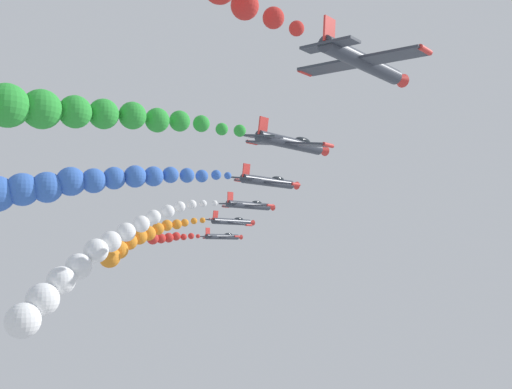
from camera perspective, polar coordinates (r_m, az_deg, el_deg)
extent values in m
cylinder|color=#333842|center=(114.87, -3.50, -4.37)|extent=(1.12, 9.00, 1.12)
cone|color=red|center=(118.51, -1.74, -4.41)|extent=(1.07, 1.20, 1.07)
cube|color=#333842|center=(114.58, -3.64, -4.42)|extent=(9.20, 1.90, 0.39)
cylinder|color=red|center=(117.90, -5.21, -4.49)|extent=(0.37, 1.40, 0.37)
cylinder|color=red|center=(111.35, -1.97, -4.34)|extent=(0.37, 1.40, 0.37)
cube|color=#333842|center=(112.09, -4.95, -4.31)|extent=(3.80, 1.20, 0.27)
cube|color=red|center=(112.06, -5.00, -3.84)|extent=(0.18, 1.10, 1.60)
ellipsoid|color=black|center=(116.16, -2.87, -4.14)|extent=(0.82, 2.20, 0.72)
sphere|color=red|center=(110.27, -6.01, -4.30)|extent=(0.84, 0.84, 0.84)
sphere|color=red|center=(109.16, -6.71, -4.28)|extent=(1.22, 1.22, 1.22)
sphere|color=red|center=(108.16, -7.47, -4.36)|extent=(1.27, 1.27, 1.27)
sphere|color=red|center=(107.16, -8.23, -4.29)|extent=(1.66, 1.66, 1.66)
sphere|color=red|center=(106.12, -8.99, -4.42)|extent=(1.86, 1.86, 1.86)
sphere|color=red|center=(105.12, -9.76, -4.50)|extent=(1.84, 1.84, 1.84)
sphere|color=red|center=(104.25, -10.60, -4.48)|extent=(2.24, 2.24, 2.24)
cylinder|color=#333842|center=(98.28, -2.54, -2.82)|extent=(1.24, 9.00, 1.24)
cone|color=red|center=(101.98, -0.53, -2.92)|extent=(1.18, 1.20, 1.18)
cube|color=#333842|center=(98.00, -2.71, -2.87)|extent=(9.13, 1.90, 1.48)
cylinder|color=red|center=(101.28, -4.55, -2.57)|extent=(0.41, 1.40, 0.41)
cylinder|color=red|center=(94.84, -0.75, -3.18)|extent=(0.41, 1.40, 0.41)
cube|color=#333842|center=(95.46, -4.22, -2.70)|extent=(3.79, 1.20, 0.72)
cube|color=red|center=(95.35, -4.20, -2.15)|extent=(0.37, 1.10, 1.60)
ellipsoid|color=black|center=(99.55, -1.78, -2.57)|extent=(0.89, 2.20, 0.81)
sphere|color=orange|center=(93.38, -5.53, -2.67)|extent=(0.96, 0.96, 0.96)
sphere|color=orange|center=(91.97, -6.41, -2.73)|extent=(1.09, 1.09, 1.09)
sphere|color=orange|center=(90.63, -7.36, -2.91)|extent=(1.29, 1.29, 1.29)
sphere|color=orange|center=(89.01, -8.17, -3.07)|extent=(1.61, 1.61, 1.61)
sphere|color=orange|center=(87.74, -9.17, -3.16)|extent=(1.78, 1.78, 1.78)
sphere|color=orange|center=(86.19, -10.07, -3.50)|extent=(1.91, 1.91, 1.91)
sphere|color=orange|center=(84.75, -11.03, -3.95)|extent=(2.25, 2.25, 2.25)
sphere|color=orange|center=(83.17, -11.95, -4.26)|extent=(2.40, 2.40, 2.40)
sphere|color=orange|center=(81.71, -12.95, -4.75)|extent=(2.42, 2.42, 2.42)
sphere|color=orange|center=(80.17, -13.94, -5.56)|extent=(2.61, 2.61, 2.61)
sphere|color=orange|center=(78.43, -14.85, -6.27)|extent=(2.92, 2.92, 2.92)
cylinder|color=#333842|center=(84.50, -0.73, -1.14)|extent=(1.13, 9.00, 1.13)
cone|color=red|center=(88.31, 1.51, -1.32)|extent=(1.08, 1.20, 1.08)
cube|color=#333842|center=(84.20, -0.92, -1.19)|extent=(9.20, 1.90, 0.47)
cylinder|color=red|center=(87.39, -3.13, -1.24)|extent=(0.37, 1.40, 0.37)
cylinder|color=red|center=(81.15, 1.47, -1.13)|extent=(0.37, 1.40, 0.37)
cube|color=#333842|center=(81.61, -2.63, -0.94)|extent=(3.80, 1.20, 0.30)
cube|color=red|center=(81.60, -2.67, -0.29)|extent=(0.19, 1.10, 1.60)
ellipsoid|color=black|center=(85.86, 0.09, -0.87)|extent=(0.82, 2.20, 0.72)
sphere|color=white|center=(79.35, -4.30, -0.91)|extent=(0.86, 0.86, 0.86)
sphere|color=white|center=(77.79, -5.48, -0.94)|extent=(1.04, 1.04, 1.04)
sphere|color=white|center=(76.13, -6.63, -1.03)|extent=(1.28, 1.28, 1.28)
sphere|color=white|center=(74.52, -7.86, -1.27)|extent=(1.48, 1.48, 1.48)
sphere|color=white|center=(72.83, -9.07, -1.74)|extent=(1.75, 1.75, 1.75)
sphere|color=white|center=(71.43, -10.51, -2.30)|extent=(1.86, 1.86, 1.86)
sphere|color=white|center=(69.64, -11.75, -2.99)|extent=(2.09, 2.09, 2.09)
sphere|color=white|center=(68.22, -13.24, -3.80)|extent=(2.29, 2.29, 2.29)
sphere|color=white|center=(66.76, -14.74, -4.71)|extent=(2.46, 2.46, 2.46)
sphere|color=white|center=(65.10, -16.17, -5.60)|extent=(2.78, 2.78, 2.78)
sphere|color=white|center=(63.78, -17.83, -7.09)|extent=(2.88, 2.88, 2.88)
sphere|color=white|center=(62.37, -19.47, -8.37)|extent=(3.03, 3.03, 3.03)
sphere|color=white|center=(60.96, -21.15, -10.07)|extent=(3.38, 3.38, 3.38)
sphere|color=white|center=(59.63, -22.92, -11.89)|extent=(3.48, 3.48, 3.48)
cylinder|color=#333842|center=(67.66, 1.27, 1.32)|extent=(1.23, 9.00, 1.23)
cone|color=red|center=(71.58, 3.92, 0.96)|extent=(1.17, 1.20, 1.17)
cube|color=#333842|center=(67.35, 1.04, 1.27)|extent=(9.14, 1.90, 1.38)
cylinder|color=red|center=(70.47, -1.77, 1.46)|extent=(0.40, 1.40, 0.40)
cylinder|color=red|center=(64.42, 4.11, 1.05)|extent=(0.40, 1.40, 0.40)
cube|color=#333842|center=(64.70, -1.03, 1.68)|extent=(3.79, 1.20, 0.67)
cube|color=red|center=(64.66, -1.02, 2.49)|extent=(0.35, 1.10, 1.60)
ellipsoid|color=black|center=(69.04, 2.28, 1.60)|extent=(0.88, 2.20, 0.80)
sphere|color=blue|center=(62.71, -2.93, 1.95)|extent=(0.83, 0.83, 0.83)
sphere|color=blue|center=(61.31, -4.13, 2.03)|extent=(1.12, 1.12, 1.12)
sphere|color=blue|center=(60.18, -5.61, 1.91)|extent=(1.39, 1.39, 1.39)
sphere|color=blue|center=(59.08, -7.12, 1.97)|extent=(1.59, 1.59, 1.59)
sphere|color=blue|center=(58.17, -8.81, 2.01)|extent=(1.72, 1.72, 1.72)
sphere|color=blue|center=(57.25, -10.53, 1.85)|extent=(2.06, 2.06, 2.06)
sphere|color=blue|center=(56.48, -12.36, 1.83)|extent=(2.25, 2.25, 2.25)
sphere|color=blue|center=(56.03, -14.42, 1.64)|extent=(2.24, 2.24, 2.24)
sphere|color=blue|center=(55.43, -16.39, 1.37)|extent=(2.41, 2.41, 2.41)
sphere|color=blue|center=(55.19, -18.55, 1.29)|extent=(2.77, 2.77, 2.77)
sphere|color=blue|center=(54.98, -20.74, 0.70)|extent=(2.92, 2.92, 2.92)
sphere|color=blue|center=(54.91, -22.94, 0.48)|extent=(3.05, 3.05, 3.05)
cylinder|color=#333842|center=(52.54, 3.58, 5.30)|extent=(1.25, 9.00, 1.25)
cone|color=red|center=(56.57, 6.79, 4.55)|extent=(1.19, 1.20, 1.19)
cube|color=#333842|center=(52.23, 3.30, 5.25)|extent=(9.12, 1.90, 1.57)
cylinder|color=red|center=(55.25, -0.41, 5.38)|extent=(0.41, 1.40, 0.41)
cylinder|color=red|center=(49.44, 7.44, 5.08)|extent=(0.41, 1.40, 0.41)
cube|color=#333842|center=(49.53, 0.71, 6.01)|extent=(3.78, 1.20, 0.75)
cube|color=red|center=(49.55, 0.75, 7.08)|extent=(0.38, 1.10, 1.60)
ellipsoid|color=black|center=(53.99, 4.83, 5.54)|extent=(0.90, 2.20, 0.81)
sphere|color=green|center=(47.21, -1.69, 6.59)|extent=(1.04, 1.04, 1.04)
sphere|color=green|center=(45.74, -3.55, 6.74)|extent=(1.03, 1.03, 1.03)
sphere|color=green|center=(44.49, -5.66, 7.28)|extent=(1.34, 1.34, 1.34)
sphere|color=green|center=(43.24, -7.88, 7.51)|extent=(1.62, 1.62, 1.62)
sphere|color=green|center=(41.94, -10.15, 7.55)|extent=(1.82, 1.82, 1.82)
sphere|color=green|center=(40.83, -12.62, 7.94)|extent=(1.98, 1.98, 1.98)
sphere|color=green|center=(39.99, -15.45, 8.01)|extent=(2.11, 2.11, 2.11)
sphere|color=green|center=(38.97, -18.16, 8.10)|extent=(2.20, 2.20, 2.20)
sphere|color=green|center=(38.34, -21.23, 8.20)|extent=(2.56, 2.56, 2.56)
sphere|color=green|center=(37.69, -24.30, 8.37)|extent=(2.75, 2.75, 2.75)
cylinder|color=#333842|center=(39.02, 10.99, 13.28)|extent=(1.17, 9.00, 1.17)
cone|color=red|center=(43.28, 14.53, 11.46)|extent=(1.11, 1.20, 1.11)
cube|color=#333842|center=(38.66, 10.67, 13.29)|extent=(9.19, 1.90, 0.77)
cylinder|color=red|center=(41.18, 5.06, 12.46)|extent=(0.38, 1.40, 0.38)
cylinder|color=red|center=(36.55, 17.04, 14.08)|extent=(0.38, 1.40, 0.38)
cube|color=#333842|center=(35.84, 7.59, 15.03)|extent=(3.80, 1.20, 0.42)
cube|color=red|center=(36.07, 7.56, 16.45)|extent=(0.24, 1.10, 1.61)
ellipsoid|color=black|center=(40.64, 12.36, 13.26)|extent=(0.84, 2.20, 0.75)
sphere|color=red|center=(33.28, 4.20, 16.70)|extent=(0.89, 0.89, 0.89)
sphere|color=red|center=(31.34, 1.81, 17.74)|extent=(1.18, 1.18, 1.18)
sphere|color=red|center=(29.59, -1.16, 18.89)|extent=(1.45, 1.45, 1.45)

